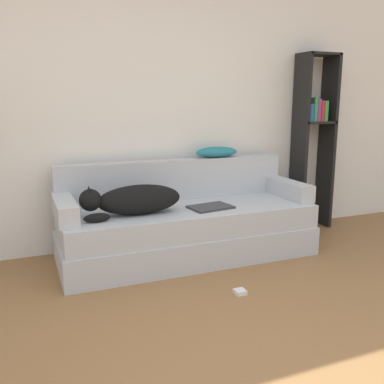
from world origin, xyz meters
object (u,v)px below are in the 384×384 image
object	(u,v)px
bookshelf	(314,132)
power_adapter	(240,292)
dog	(133,200)
laptop	(211,207)
couch	(188,232)
throw_pillow	(217,152)

from	to	relation	value
bookshelf	power_adapter	bearing A→B (deg)	-141.40
dog	power_adapter	bearing A→B (deg)	-53.44
dog	bookshelf	world-z (taller)	bookshelf
dog	laptop	xyz separation A→B (m)	(0.66, -0.04, -0.11)
bookshelf	power_adapter	world-z (taller)	bookshelf
couch	bookshelf	world-z (taller)	bookshelf
power_adapter	dog	bearing A→B (deg)	126.56
laptop	couch	bearing A→B (deg)	136.83
couch	laptop	xyz separation A→B (m)	(0.16, -0.11, 0.24)
dog	laptop	size ratio (longest dim) A/B	2.11
couch	bookshelf	size ratio (longest dim) A/B	1.21
throw_pillow	power_adapter	world-z (taller)	throw_pillow
couch	dog	bearing A→B (deg)	-171.07
dog	bookshelf	bearing A→B (deg)	11.99
couch	power_adapter	world-z (taller)	couch
bookshelf	dog	bearing A→B (deg)	-168.01
throw_pillow	bookshelf	size ratio (longest dim) A/B	0.23
couch	dog	size ratio (longest dim) A/B	2.69
couch	bookshelf	xyz separation A→B (m)	(1.57, 0.36, 0.80)
dog	power_adapter	xyz separation A→B (m)	(0.56, -0.76, -0.56)
power_adapter	bookshelf	bearing A→B (deg)	38.60
dog	bookshelf	xyz separation A→B (m)	(2.07, 0.44, 0.45)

